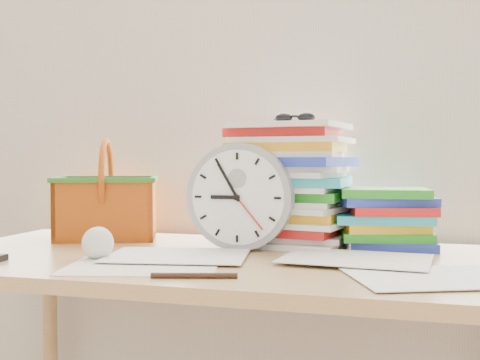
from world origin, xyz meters
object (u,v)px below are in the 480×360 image
(desk, at_px, (218,287))
(clock, at_px, (240,197))
(paper_stack, at_px, (288,184))
(book_stack, at_px, (388,218))
(basket, at_px, (107,190))

(desk, xyz_separation_m, clock, (0.03, 0.10, 0.21))
(paper_stack, bearing_deg, book_stack, -1.58)
(paper_stack, xyz_separation_m, clock, (-0.09, -0.14, -0.03))
(clock, xyz_separation_m, basket, (-0.42, 0.10, 0.01))
(paper_stack, height_order, clock, paper_stack)
(desk, xyz_separation_m, paper_stack, (0.12, 0.24, 0.23))
(book_stack, bearing_deg, desk, -148.49)
(paper_stack, bearing_deg, desk, -116.58)
(paper_stack, relative_size, clock, 1.22)
(desk, relative_size, paper_stack, 4.36)
(desk, height_order, clock, clock)
(paper_stack, distance_m, clock, 0.17)
(paper_stack, distance_m, book_stack, 0.27)
(desk, height_order, paper_stack, paper_stack)
(paper_stack, height_order, book_stack, paper_stack)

